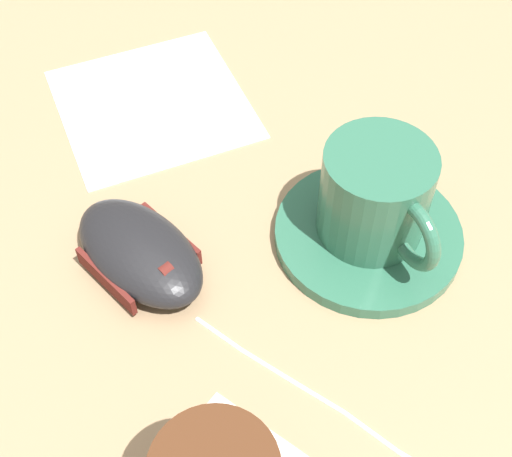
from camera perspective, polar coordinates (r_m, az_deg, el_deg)
name	(u,v)px	position (r m, az deg, el deg)	size (l,w,h in m)	color
ground_plane	(196,295)	(0.52, -4.81, -5.36)	(3.00, 3.00, 0.00)	#9E7F5B
saucer	(368,235)	(0.55, 8.94, -0.51)	(0.14, 0.14, 0.01)	#2D664C
coffee_cup	(377,196)	(0.52, 9.65, 2.60)	(0.11, 0.08, 0.07)	#2D664C
computer_mouse	(139,253)	(0.52, -9.36, -1.95)	(0.13, 0.09, 0.04)	black
mouse_cable	(343,414)	(0.48, 6.96, -14.51)	(0.24, 0.02, 0.00)	white
napkin_spare	(153,103)	(0.66, -8.27, 9.87)	(0.16, 0.16, 0.00)	white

